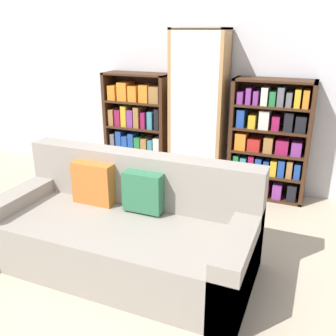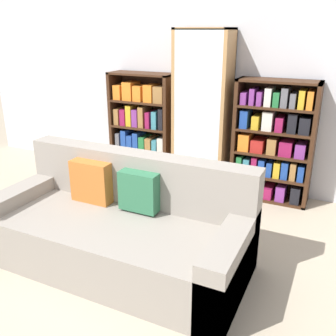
{
  "view_description": "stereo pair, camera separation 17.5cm",
  "coord_description": "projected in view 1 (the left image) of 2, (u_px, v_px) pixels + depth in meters",
  "views": [
    {
      "loc": [
        1.33,
        -1.87,
        1.81
      ],
      "look_at": [
        0.01,
        1.28,
        0.54
      ],
      "focal_mm": 40.0,
      "sensor_mm": 36.0,
      "label": 1
    },
    {
      "loc": [
        1.49,
        -1.8,
        1.81
      ],
      "look_at": [
        0.01,
        1.28,
        0.54
      ],
      "focal_mm": 40.0,
      "sensor_mm": 36.0,
      "label": 2
    }
  ],
  "objects": [
    {
      "name": "bookshelf_left",
      "position": [
        138.0,
        129.0,
        4.71
      ],
      "size": [
        0.81,
        0.32,
        1.32
      ],
      "color": "#3D2314",
      "rests_on": "ground"
    },
    {
      "name": "wall_back",
      "position": [
        204.0,
        71.0,
        4.35
      ],
      "size": [
        6.88,
        0.06,
        2.7
      ],
      "color": "silver",
      "rests_on": "ground"
    },
    {
      "name": "couch",
      "position": [
        124.0,
        231.0,
        3.01
      ],
      "size": [
        2.08,
        0.92,
        0.86
      ],
      "color": "gray",
      "rests_on": "ground"
    },
    {
      "name": "display_cabinet",
      "position": [
        199.0,
        112.0,
        4.31
      ],
      "size": [
        0.62,
        0.36,
        1.83
      ],
      "color": "#AD7F4C",
      "rests_on": "ground"
    },
    {
      "name": "wine_bottle",
      "position": [
        232.0,
        224.0,
        3.39
      ],
      "size": [
        0.09,
        0.09,
        0.38
      ],
      "color": "#192333",
      "rests_on": "ground"
    },
    {
      "name": "bookshelf_right",
      "position": [
        269.0,
        142.0,
        4.12
      ],
      "size": [
        0.85,
        0.32,
        1.33
      ],
      "color": "#3D2314",
      "rests_on": "ground"
    },
    {
      "name": "ground_plane",
      "position": [
        99.0,
        293.0,
        2.73
      ],
      "size": [
        16.0,
        16.0,
        0.0
      ],
      "primitive_type": "plane",
      "color": "tan"
    }
  ]
}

